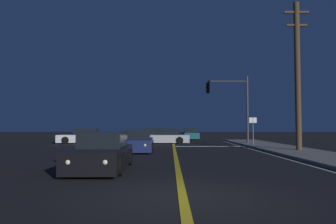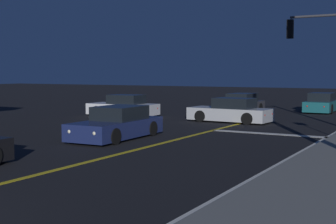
{
  "view_description": "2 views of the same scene",
  "coord_description": "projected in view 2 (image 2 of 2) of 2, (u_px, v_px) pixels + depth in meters",
  "views": [
    {
      "loc": [
        -0.27,
        -6.82,
        1.54
      ],
      "look_at": [
        -0.42,
        12.96,
        2.46
      ],
      "focal_mm": 32.95,
      "sensor_mm": 36.0,
      "label": 1
    },
    {
      "loc": [
        9.41,
        -3.96,
        2.76
      ],
      "look_at": [
        1.4,
        10.08,
        1.42
      ],
      "focal_mm": 51.64,
      "sensor_mm": 36.0,
      "label": 2
    }
  ],
  "objects": [
    {
      "name": "traffic_signal_near_right",
      "position": [
        335.0,
        49.0,
        22.16
      ],
      "size": [
        3.58,
        0.28,
        5.77
      ],
      "rotation": [
        0.0,
        0.0,
        3.14
      ],
      "color": "#38383D",
      "rests_on": "ground"
    },
    {
      "name": "car_far_approaching_white",
      "position": [
        124.0,
        107.0,
        30.4
      ],
      "size": [
        4.5,
        2.07,
        1.34
      ],
      "rotation": [
        0.0,
        0.0,
        1.62
      ],
      "color": "silver",
      "rests_on": "ground"
    },
    {
      "name": "car_following_oncoming_teal",
      "position": [
        322.0,
        104.0,
        33.44
      ],
      "size": [
        1.91,
        4.59,
        1.34
      ],
      "rotation": [
        0.0,
        0.0,
        0.02
      ],
      "color": "#195960",
      "rests_on": "ground"
    },
    {
      "name": "lane_line_center",
      "position": [
        119.0,
        154.0,
        16.28
      ],
      "size": [
        0.2,
        31.33,
        0.01
      ],
      "primitive_type": "cube",
      "color": "gold",
      "rests_on": "ground"
    },
    {
      "name": "car_distant_tail_navy",
      "position": [
        117.0,
        125.0,
        20.07
      ],
      "size": [
        2.11,
        4.79,
        1.34
      ],
      "rotation": [
        0.0,
        0.0,
        3.18
      ],
      "color": "navy",
      "rests_on": "ground"
    },
    {
      "name": "lane_line_edge_right",
      "position": [
        270.0,
        169.0,
        13.7
      ],
      "size": [
        0.16,
        31.33,
        0.01
      ],
      "primitive_type": "cube",
      "color": "silver",
      "rests_on": "ground"
    },
    {
      "name": "stop_bar",
      "position": [
        270.0,
        134.0,
        21.6
      ],
      "size": [
        5.46,
        0.5,
        0.01
      ],
      "primitive_type": "cube",
      "color": "silver",
      "rests_on": "ground"
    },
    {
      "name": "car_lead_oncoming_charcoal",
      "position": [
        241.0,
        105.0,
        32.17
      ],
      "size": [
        1.9,
        4.76,
        1.34
      ],
      "rotation": [
        0.0,
        0.0,
        3.12
      ],
      "color": "#2D2D33",
      "rests_on": "ground"
    },
    {
      "name": "car_side_waiting_silver",
      "position": [
        231.0,
        112.0,
        26.66
      ],
      "size": [
        4.62,
        2.0,
        1.34
      ],
      "rotation": [
        0.0,
        0.0,
        1.52
      ],
      "color": "#B2B5BA",
      "rests_on": "ground"
    }
  ]
}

